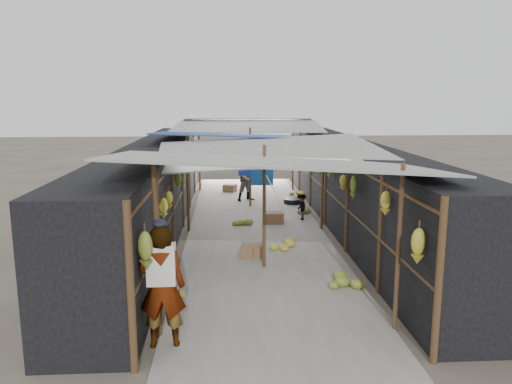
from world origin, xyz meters
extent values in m
plane|color=#6B6356|center=(0.00, 0.00, 0.00)|extent=(80.00, 80.00, 0.00)
cube|color=#9E998E|center=(0.00, 6.50, 0.01)|extent=(3.60, 16.00, 0.02)
cube|color=black|center=(-2.70, 6.50, 1.15)|extent=(1.40, 15.00, 2.30)
cube|color=black|center=(2.70, 6.50, 1.15)|extent=(1.40, 15.00, 2.30)
cube|color=brown|center=(-0.22, 3.72, 0.15)|extent=(0.53, 0.45, 0.29)
cube|color=brown|center=(0.56, 6.74, 0.16)|extent=(0.55, 0.44, 0.32)
cube|color=brown|center=(-0.65, 11.67, 0.14)|extent=(0.56, 0.52, 0.28)
cylinder|color=black|center=(1.44, 9.34, 0.09)|extent=(0.60, 0.60, 0.18)
imported|color=white|center=(-1.70, -0.30, 0.91)|extent=(0.67, 0.45, 1.81)
imported|color=#1D4391|center=(-0.02, 9.97, 0.83)|extent=(1.00, 0.91, 1.66)
imported|color=#504945|center=(1.40, 7.04, 0.40)|extent=(0.36, 0.55, 0.80)
cylinder|color=brown|center=(-1.80, 0.00, 1.30)|extent=(0.07, 0.07, 2.60)
cylinder|color=brown|center=(1.80, 0.00, 1.30)|extent=(0.07, 0.07, 2.60)
cylinder|color=brown|center=(0.00, 3.00, 1.30)|extent=(0.07, 0.07, 2.60)
cylinder|color=brown|center=(-1.80, 6.00, 1.30)|extent=(0.07, 0.07, 2.60)
cylinder|color=brown|center=(1.80, 6.00, 1.30)|extent=(0.07, 0.07, 2.60)
cylinder|color=brown|center=(0.00, 9.00, 1.30)|extent=(0.07, 0.07, 2.60)
cylinder|color=brown|center=(-1.80, 12.00, 1.30)|extent=(0.07, 0.07, 2.60)
cylinder|color=brown|center=(1.80, 12.00, 1.30)|extent=(0.07, 0.07, 2.60)
cube|color=#A2A29C|center=(0.00, 1.00, 2.50)|extent=(5.21, 3.19, 0.52)
cube|color=#A2A29C|center=(0.20, 4.20, 2.35)|extent=(5.23, 3.73, 0.50)
cube|color=navy|center=(-0.10, 7.50, 2.45)|extent=(5.40, 3.60, 0.41)
cube|color=#A2A29C|center=(0.00, 10.80, 2.55)|extent=(5.37, 3.66, 0.27)
cube|color=#A2A29C|center=(0.10, 13.20, 2.65)|extent=(5.00, 1.99, 0.24)
cylinder|color=brown|center=(-2.00, 6.50, 2.05)|extent=(0.06, 15.00, 0.06)
cylinder|color=brown|center=(2.00, 6.50, 2.05)|extent=(0.06, 15.00, 0.06)
cylinder|color=gray|center=(0.00, 6.50, 2.05)|extent=(0.02, 15.00, 0.02)
cube|color=#1831A0|center=(-0.10, 6.36, 1.75)|extent=(0.70, 0.03, 0.60)
cube|color=#175197|center=(0.11, 5.10, 1.72)|extent=(0.55, 0.03, 0.65)
cube|color=navy|center=(-0.61, 10.08, 1.75)|extent=(0.65, 0.03, 0.60)
cube|color=white|center=(0.75, 9.31, 1.77)|extent=(0.60, 0.03, 0.55)
ellipsoid|color=olive|center=(-1.88, -0.49, 1.49)|extent=(0.20, 0.17, 0.55)
ellipsoid|color=#ACA52C|center=(-1.88, 1.54, 1.63)|extent=(0.16, 0.14, 0.38)
ellipsoid|color=#ACA52C|center=(-1.88, 2.36, 1.61)|extent=(0.17, 0.14, 0.36)
ellipsoid|color=olive|center=(-1.88, 4.26, 1.68)|extent=(0.17, 0.15, 0.36)
ellipsoid|color=olive|center=(-1.88, 5.82, 1.76)|extent=(0.18, 0.16, 0.46)
ellipsoid|color=olive|center=(-1.88, 6.95, 1.72)|extent=(0.19, 0.16, 0.50)
ellipsoid|color=olive|center=(-1.88, 8.39, 1.59)|extent=(0.19, 0.16, 0.43)
ellipsoid|color=olive|center=(-1.88, 10.09, 1.72)|extent=(0.17, 0.14, 0.54)
ellipsoid|color=#ACA52C|center=(-1.88, 12.12, 1.56)|extent=(0.16, 0.13, 0.53)
ellipsoid|color=#ACA52C|center=(-1.88, 13.38, 1.54)|extent=(0.18, 0.15, 0.44)
ellipsoid|color=#ACA52C|center=(1.88, -0.53, 1.50)|extent=(0.20, 0.17, 0.52)
ellipsoid|color=#ACA52C|center=(1.88, 0.95, 1.80)|extent=(0.18, 0.15, 0.42)
ellipsoid|color=olive|center=(1.88, 3.08, 1.69)|extent=(0.15, 0.13, 0.50)
ellipsoid|color=#ACA52C|center=(1.88, 3.97, 1.64)|extent=(0.18, 0.15, 0.36)
ellipsoid|color=olive|center=(1.88, 5.52, 1.74)|extent=(0.14, 0.12, 0.53)
ellipsoid|color=#ACA52C|center=(1.88, 6.97, 1.56)|extent=(0.16, 0.13, 0.49)
ellipsoid|color=#ACA52C|center=(1.88, 8.70, 1.63)|extent=(0.18, 0.15, 0.44)
ellipsoid|color=olive|center=(1.88, 10.42, 1.59)|extent=(0.20, 0.17, 0.42)
ellipsoid|color=olive|center=(1.88, 11.46, 1.77)|extent=(0.17, 0.14, 0.54)
ellipsoid|color=olive|center=(1.88, 13.34, 1.64)|extent=(0.15, 0.13, 0.59)
ellipsoid|color=olive|center=(1.51, 2.02, 0.18)|extent=(0.72, 0.61, 0.36)
ellipsoid|color=olive|center=(-0.43, 6.55, 0.14)|extent=(0.55, 0.47, 0.27)
ellipsoid|color=#ACA52C|center=(0.56, 4.27, 0.12)|extent=(0.50, 0.42, 0.25)
ellipsoid|color=olive|center=(1.68, 7.94, 0.11)|extent=(0.45, 0.38, 0.22)
ellipsoid|color=#ACA52C|center=(-1.68, 1.35, 0.15)|extent=(0.60, 0.51, 0.30)
ellipsoid|color=olive|center=(1.70, 10.63, 0.15)|extent=(0.58, 0.49, 0.29)
camera|label=1|loc=(-0.77, -7.05, 3.53)|focal=35.00mm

